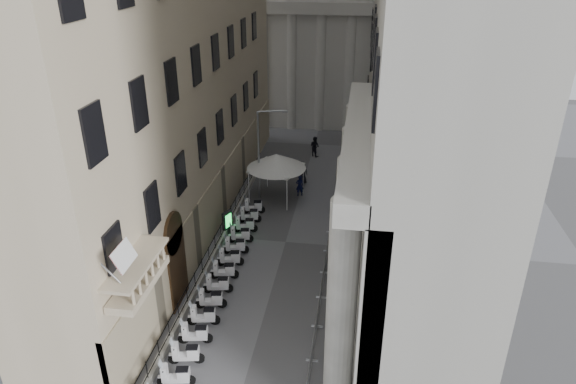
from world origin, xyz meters
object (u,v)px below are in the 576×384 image
Objects in this scene: street_lamp at (262,148)px; pedestrian_b at (315,146)px; security_tent at (273,159)px; info_kiosk at (227,222)px; pedestrian_a at (300,186)px.

street_lamp is 3.67× the size of pedestrian_b.
security_tent is 0.64× the size of street_lamp.
info_kiosk is 7.93m from pedestrian_a.
security_tent is 1.49m from street_lamp.
security_tent is 2.66× the size of pedestrian_a.
pedestrian_b is (2.44, 8.93, -2.14)m from security_tent.
info_kiosk is 0.98× the size of pedestrian_a.
info_kiosk is 16.09m from pedestrian_b.
street_lamp is 6.85m from info_kiosk.
security_tent is at bearing 30.43° from street_lamp.
street_lamp reaches higher than security_tent.
info_kiosk is at bearing -107.67° from security_tent.
pedestrian_a is (2.83, 0.92, -3.36)m from street_lamp.
pedestrian_a is (2.12, 0.21, -2.26)m from security_tent.
street_lamp is at bearing -1.12° from pedestrian_a.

